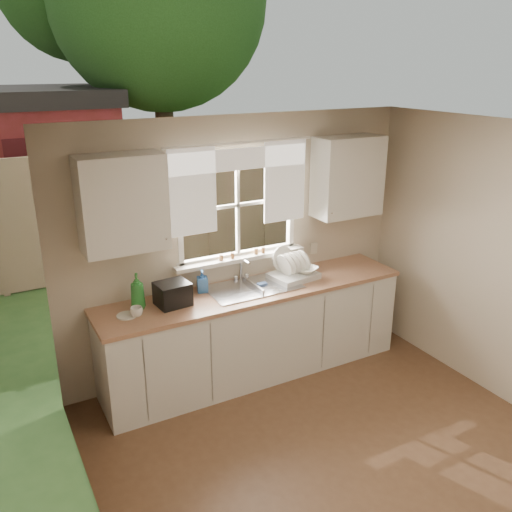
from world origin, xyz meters
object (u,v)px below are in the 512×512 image
soap_bottle_a (137,291)px  black_appliance (173,294)px  dish_rack (293,271)px  cup (136,312)px

soap_bottle_a → black_appliance: soap_bottle_a is taller
dish_rack → black_appliance: (-1.26, -0.01, 0.03)m
dish_rack → cup: (-1.61, -0.09, -0.03)m
cup → black_appliance: (0.35, 0.08, 0.06)m
dish_rack → cup: bearing=-176.9°
soap_bottle_a → cup: bearing=-94.9°
dish_rack → black_appliance: dish_rack is taller
cup → black_appliance: black_appliance is taller
soap_bottle_a → cup: soap_bottle_a is taller
dish_rack → soap_bottle_a: bearing=178.1°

